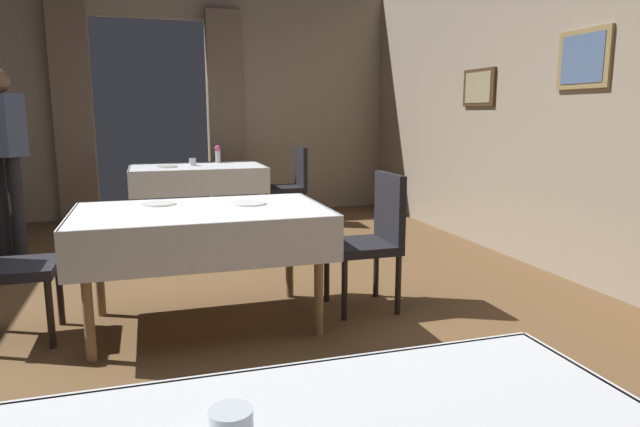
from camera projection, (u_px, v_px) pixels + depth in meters
ground at (169, 332)px, 3.43m from camera, size 10.08×10.08×0.00m
wall_right at (610, 90)px, 4.09m from camera, size 0.16×8.40×3.00m
wall_back at (151, 98)px, 7.10m from camera, size 6.40×0.27×3.00m
dining_table_mid at (202, 223)px, 3.45m from camera, size 1.53×0.97×0.75m
dining_table_far at (197, 174)px, 6.29m from camera, size 1.47×1.01×0.75m
chair_mid_right at (373, 234)px, 3.81m from camera, size 0.44×0.44×0.93m
chair_far_right at (292, 182)px, 6.71m from camera, size 0.44×0.44×0.93m
plate_mid_a at (158, 204)px, 3.59m from camera, size 0.22×0.22×0.01m
plate_mid_b at (248, 203)px, 3.61m from camera, size 0.24×0.24×0.01m
flower_vase_far at (218, 153)px, 6.62m from camera, size 0.07×0.07×0.21m
glass_far_b at (193, 162)px, 6.26m from camera, size 0.08×0.08×0.08m
plate_far_c at (167, 167)px, 6.09m from camera, size 0.23×0.23×0.01m
person_diner_standing_aside at (3, 148)px, 4.96m from camera, size 0.42×0.39×1.72m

